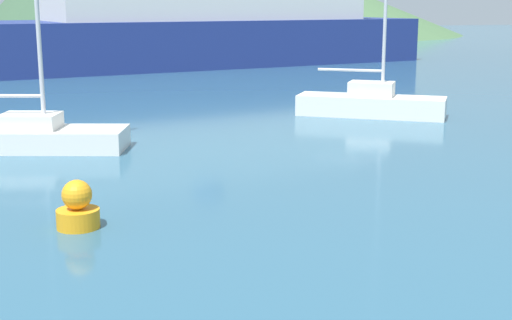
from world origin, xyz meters
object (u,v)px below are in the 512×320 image
Objects in this scene: sailboat_inner at (31,134)px; ferry_distant at (205,14)px; buoy_marker at (78,208)px; sailboat_middle at (371,102)px.

ferry_distant is at bearing 84.79° from sailboat_inner.
buoy_marker is at bearing -118.92° from ferry_distant.
sailboat_inner reaches higher than buoy_marker.
sailboat_inner is at bearing -132.59° from sailboat_middle.
sailboat_inner is at bearing -124.91° from ferry_distant.
sailboat_inner is 7.62m from buoy_marker.
ferry_distant is 35.41m from buoy_marker.
sailboat_inner is 8.59× the size of buoy_marker.
ferry_distant is (-0.90, 23.47, 2.73)m from sailboat_middle.
sailboat_inner is 28.56m from ferry_distant.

